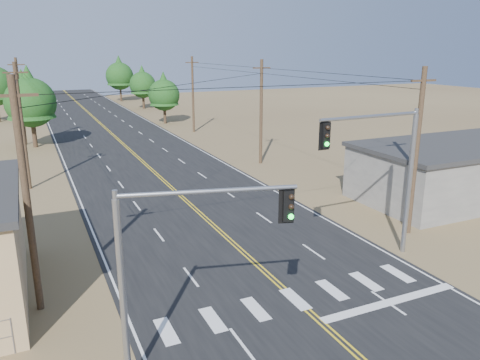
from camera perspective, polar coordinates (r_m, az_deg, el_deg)
road at (r=40.93m, az=-9.39°, el=0.02°), size 15.00×200.00×0.02m
building_right at (r=38.87m, az=25.01°, el=0.92°), size 15.00×8.00×4.00m
utility_pole_left_near at (r=20.95m, az=-24.60°, el=-1.87°), size 1.80×0.30×10.00m
utility_pole_left_mid at (r=40.54m, az=-25.02°, el=6.00°), size 1.80×0.30×10.00m
utility_pole_left_far at (r=60.40m, az=-25.17°, el=8.72°), size 1.80×0.30×10.00m
utility_pole_right_near at (r=29.41m, az=20.69°, el=3.29°), size 1.80×0.30×10.00m
utility_pole_right_mid at (r=45.49m, az=2.59°, el=8.35°), size 1.80×0.30×10.00m
utility_pole_right_far at (r=63.83m, az=-5.76°, el=10.40°), size 1.80×0.30×10.00m
signal_mast_left at (r=15.07m, az=-8.13°, el=-9.05°), size 5.57×1.70×6.89m
signal_mast_right at (r=25.13m, az=17.46°, el=2.17°), size 6.20×0.65×7.97m
tree_left_near at (r=58.19m, az=-24.25°, el=9.17°), size 5.57×5.57×9.28m
tree_left_far at (r=99.07m, az=-25.00°, el=10.55°), size 4.42×4.42×7.37m
tree_right_near at (r=71.91m, az=-9.27°, el=10.56°), size 4.64×4.64×7.73m
tree_right_mid at (r=90.91m, az=-11.81°, el=11.60°), size 4.84×4.84×8.07m
tree_right_far at (r=105.33m, az=-14.49°, el=12.49°), size 5.79×5.79×9.66m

